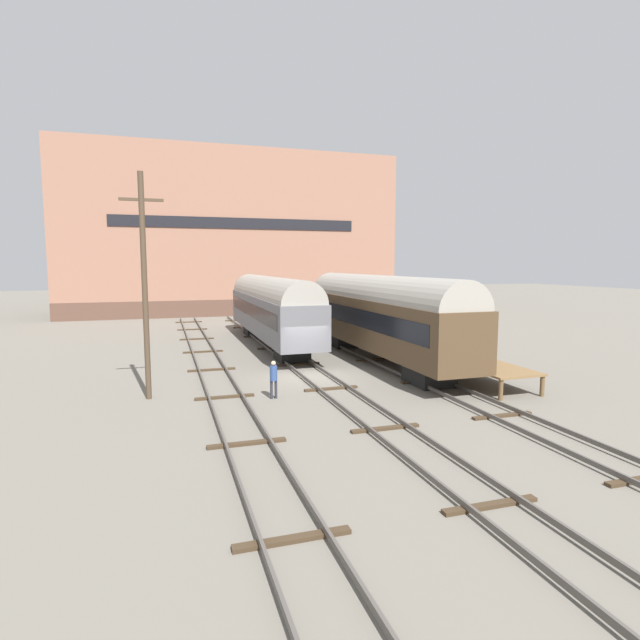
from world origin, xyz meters
TOP-DOWN VIEW (x-y plane):
  - ground_plane at (0.00, 0.00)m, footprint 200.00×200.00m
  - track_left at (-4.97, 0.00)m, footprint 2.60×60.00m
  - track_middle at (0.00, 0.00)m, footprint 2.60×60.00m
  - track_right at (4.97, 0.00)m, footprint 2.60×60.00m
  - train_car_grey at (0.00, 10.49)m, footprint 2.93×18.58m
  - train_car_brown at (4.97, 2.60)m, footprint 2.97×18.48m
  - station_platform at (7.53, -1.01)m, footprint 2.50×12.23m
  - bench at (7.34, -3.66)m, footprint 1.40×0.40m
  - person_worker at (-2.91, -3.72)m, footprint 0.32×0.32m
  - utility_pole at (-8.15, -2.08)m, footprint 1.80×0.24m
  - warehouse_building at (0.90, 38.86)m, footprint 38.70×14.10m

SIDE VIEW (x-z plane):
  - ground_plane at x=0.00m, z-range 0.00..0.00m
  - track_left at x=-4.97m, z-range 0.01..0.27m
  - track_middle at x=0.00m, z-range 0.01..0.27m
  - track_right at x=4.97m, z-range 0.01..0.27m
  - station_platform at x=7.53m, z-range 0.43..1.45m
  - person_worker at x=-2.91m, z-range 0.17..1.86m
  - bench at x=7.34m, z-range 1.06..1.97m
  - train_car_grey at x=0.00m, z-range 0.35..5.35m
  - train_car_brown at x=4.97m, z-range 0.37..5.61m
  - utility_pole at x=-8.15m, z-range 0.16..9.93m
  - warehouse_building at x=0.90m, z-range 0.00..18.95m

